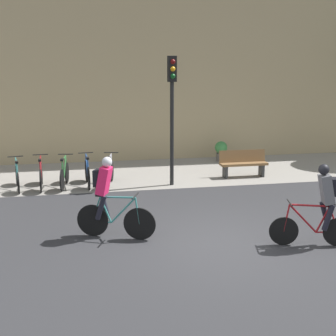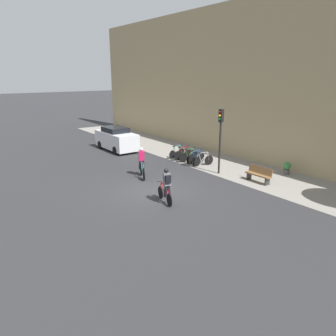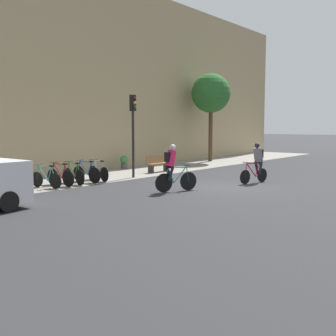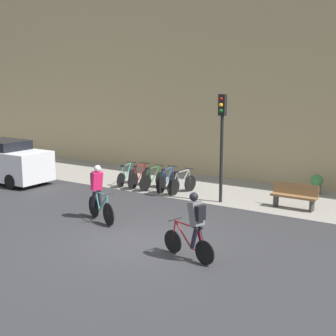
{
  "view_description": "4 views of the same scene",
  "coord_description": "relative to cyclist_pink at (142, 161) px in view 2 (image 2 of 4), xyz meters",
  "views": [
    {
      "loc": [
        -2.91,
        -8.95,
        3.72
      ],
      "look_at": [
        -0.7,
        2.52,
        1.11
      ],
      "focal_mm": 50.0,
      "sensor_mm": 36.0,
      "label": 1
    },
    {
      "loc": [
        13.66,
        -9.05,
        5.94
      ],
      "look_at": [
        -0.02,
        1.02,
        1.04
      ],
      "focal_mm": 35.0,
      "sensor_mm": 36.0,
      "label": 2
    },
    {
      "loc": [
        -14.75,
        -8.98,
        2.5
      ],
      "look_at": [
        -1.16,
        1.98,
        0.73
      ],
      "focal_mm": 45.0,
      "sensor_mm": 36.0,
      "label": 3
    },
    {
      "loc": [
        7.44,
        -10.1,
        4.41
      ],
      "look_at": [
        -1.33,
        3.3,
        1.42
      ],
      "focal_mm": 50.0,
      "sensor_mm": 36.0,
      "label": 4
    }
  ],
  "objects": [
    {
      "name": "parked_bike_2",
      "position": [
        -1.04,
        4.54,
        -0.55
      ],
      "size": [
        0.46,
        1.62,
        0.97
      ],
      "color": "black",
      "rests_on": "ground"
    },
    {
      "name": "parked_bike_1",
      "position": [
        -1.74,
        4.54,
        -0.54
      ],
      "size": [
        0.46,
        1.67,
        0.98
      ],
      "color": "black",
      "rests_on": "ground"
    },
    {
      "name": "parked_car",
      "position": [
        -7.32,
        2.16,
        -0.05
      ],
      "size": [
        4.3,
        1.84,
        1.85
      ],
      "color": "silver",
      "rests_on": "ground"
    },
    {
      "name": "cyclist_grey",
      "position": [
        4.3,
        -1.32,
        0.0
      ],
      "size": [
        1.68,
        0.6,
        1.75
      ],
      "color": "black",
      "rests_on": "ground"
    },
    {
      "name": "parked_bike_4",
      "position": [
        0.35,
        4.54,
        -0.55
      ],
      "size": [
        0.48,
        1.63,
        0.96
      ],
      "color": "black",
      "rests_on": "ground"
    },
    {
      "name": "potted_plant",
      "position": [
        4.85,
        7.39,
        -0.51
      ],
      "size": [
        0.48,
        0.48,
        0.78
      ],
      "color": "#56514C",
      "rests_on": "ground"
    },
    {
      "name": "kerb_strip",
      "position": [
        2.36,
        5.94,
        -0.94
      ],
      "size": [
        44.0,
        4.5,
        0.01
      ],
      "primitive_type": "cube",
      "color": "gray",
      "rests_on": "ground"
    },
    {
      "name": "building_facade",
      "position": [
        2.36,
        8.49,
        4.45
      ],
      "size": [
        44.0,
        0.6,
        10.79
      ],
      "primitive_type": "cube",
      "color": "tan",
      "rests_on": "ground"
    },
    {
      "name": "cyclist_pink",
      "position": [
        0.0,
        0.0,
        0.0
      ],
      "size": [
        1.65,
        0.76,
        1.8
      ],
      "color": "black",
      "rests_on": "ground"
    },
    {
      "name": "parked_bike_3",
      "position": [
        -0.34,
        4.54,
        -0.53
      ],
      "size": [
        0.46,
        1.69,
        0.99
      ],
      "color": "black",
      "rests_on": "ground"
    },
    {
      "name": "ground",
      "position": [
        2.36,
        -0.81,
        -0.95
      ],
      "size": [
        200.0,
        200.0,
        0.0
      ],
      "primitive_type": "plane",
      "color": "#2B2B2D"
    },
    {
      "name": "parked_bike_0",
      "position": [
        -2.43,
        4.54,
        -0.56
      ],
      "size": [
        0.46,
        1.61,
        0.95
      ],
      "color": "black",
      "rests_on": "ground"
    },
    {
      "name": "bench",
      "position": [
        4.81,
        4.79,
        -0.48
      ],
      "size": [
        1.6,
        0.44,
        0.89
      ],
      "color": "brown",
      "rests_on": "ground"
    },
    {
      "name": "traffic_light_pole",
      "position": [
        2.25,
        4.17,
        1.77
      ],
      "size": [
        0.26,
        0.3,
        3.95
      ],
      "color": "black",
      "rests_on": "ground"
    }
  ]
}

